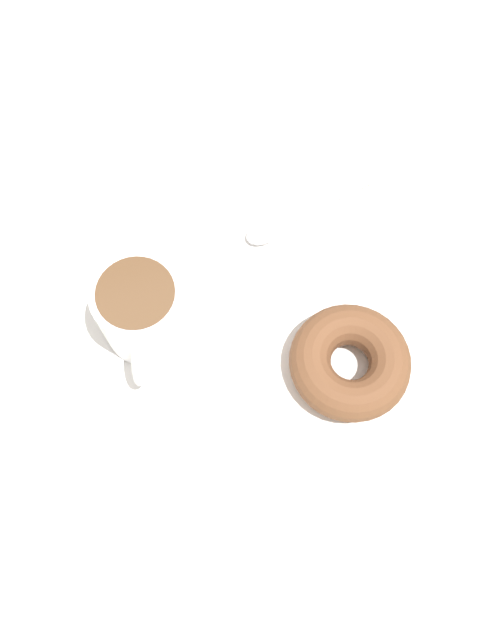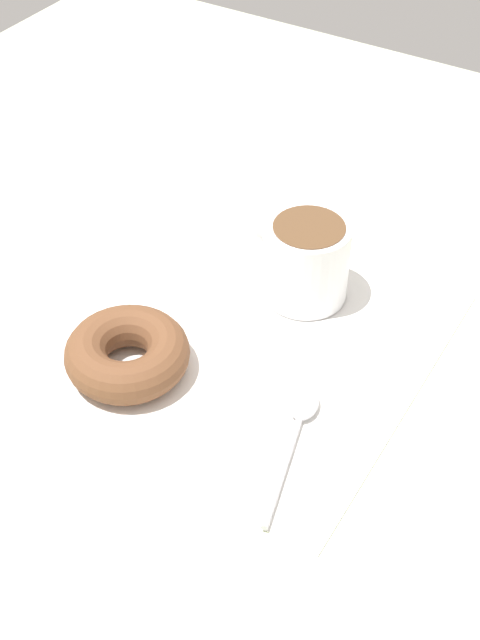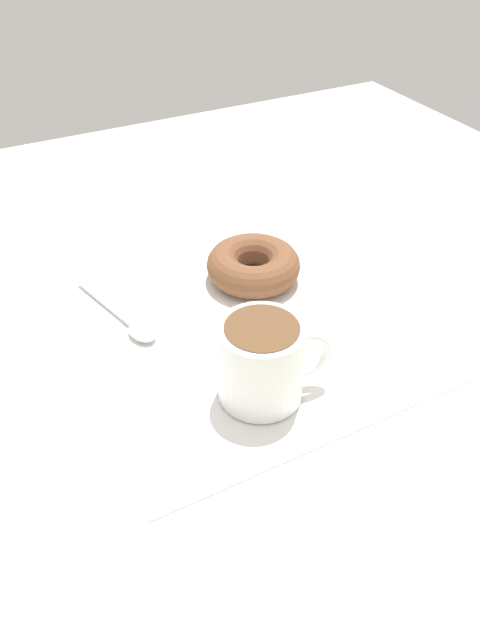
{
  "view_description": "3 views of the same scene",
  "coord_description": "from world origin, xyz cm",
  "views": [
    {
      "loc": [
        5.0,
        17.78,
        54.34
      ],
      "look_at": [
        0.23,
        -1.8,
        2.3
      ],
      "focal_mm": 35.0,
      "sensor_mm": 36.0,
      "label": 1
    },
    {
      "loc": [
        -49.03,
        -31.9,
        55.19
      ],
      "look_at": [
        0.23,
        -1.8,
        2.3
      ],
      "focal_mm": 50.0,
      "sensor_mm": 36.0,
      "label": 2
    },
    {
      "loc": [
        43.87,
        -24.32,
        41.4
      ],
      "look_at": [
        0.23,
        -1.8,
        2.3
      ],
      "focal_mm": 35.0,
      "sensor_mm": 36.0,
      "label": 3
    }
  ],
  "objects": [
    {
      "name": "ground_plane",
      "position": [
        0.0,
        0.0,
        -1.0
      ],
      "size": [
        120.0,
        120.0,
        2.0
      ],
      "primitive_type": "cube",
      "color": "beige"
    },
    {
      "name": "napkin",
      "position": [
        0.23,
        -1.8,
        0.15
      ],
      "size": [
        32.92,
        32.92,
        0.3
      ],
      "primitive_type": "cube",
      "rotation": [
        0.0,
        0.0,
        0.01
      ],
      "color": "white",
      "rests_on": "ground_plane"
    },
    {
      "name": "coffee_cup",
      "position": [
        8.51,
        -3.76,
        4.35
      ],
      "size": [
        7.73,
        10.72,
        7.83
      ],
      "color": "white",
      "rests_on": "napkin"
    },
    {
      "name": "donut",
      "position": [
        -8.19,
        4.26,
        2.14
      ],
      "size": [
        10.7,
        10.7,
        3.68
      ],
      "primitive_type": "torus",
      "color": "brown",
      "rests_on": "napkin"
    },
    {
      "name": "spoon",
      "position": [
        -6.34,
        -11.29,
        0.7
      ],
      "size": [
        14.11,
        5.12,
        0.9
      ],
      "color": "silver",
      "rests_on": "napkin"
    }
  ]
}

